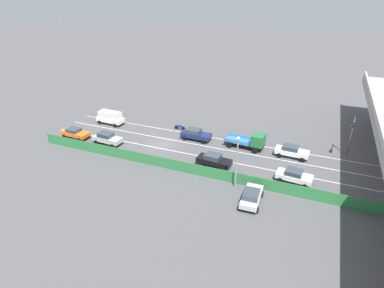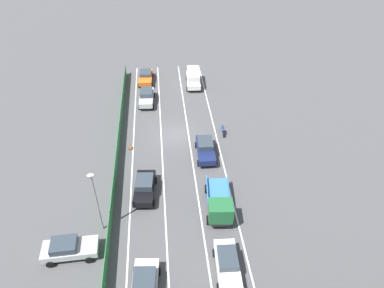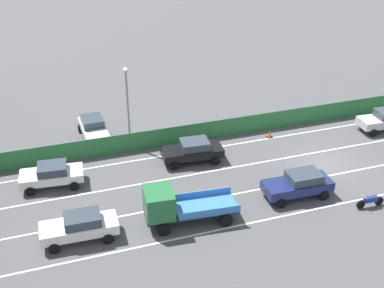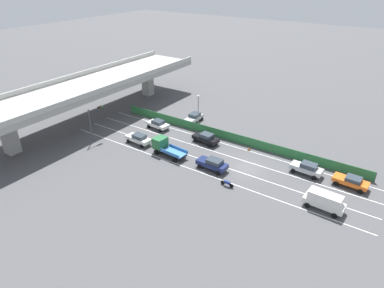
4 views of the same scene
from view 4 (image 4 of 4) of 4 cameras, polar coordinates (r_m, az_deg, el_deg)
ground_plane at (r=49.85m, az=9.25°, el=-4.00°), size 300.00×300.00×0.00m
lane_line_left_edge at (r=48.82m, az=0.06°, el=-4.33°), size 0.14×48.67×0.01m
lane_line_mid_left at (r=51.13m, az=2.06°, el=-2.74°), size 0.14×48.67×0.01m
lane_line_mid_right at (r=53.53m, az=3.89°, el=-1.30°), size 0.14×48.67×0.01m
lane_line_right_edge at (r=56.01m, az=5.55°, el=0.02°), size 0.14×48.67×0.01m
elevated_overpass at (r=66.09m, az=-17.03°, el=9.07°), size 51.02×11.32×7.68m
green_fence at (r=56.91m, az=6.35°, el=1.30°), size 0.10×44.77×1.52m
car_sedan_navy at (r=48.51m, az=3.51°, el=-3.31°), size 2.14×4.60×1.72m
car_hatchback_white at (r=56.17m, az=-9.01°, el=0.93°), size 2.08×4.54×1.68m
car_sedan_white at (r=61.10m, az=-5.79°, el=3.39°), size 2.38×4.36×1.62m
car_taxi_orange at (r=49.49m, az=25.32°, el=-5.69°), size 2.23×4.54×1.52m
car_sedan_black at (r=55.75m, az=2.37°, el=1.06°), size 2.35×4.63×1.68m
car_sedan_silver at (r=50.04m, az=18.86°, el=-3.86°), size 2.15×4.50×1.73m
car_van_white at (r=43.75m, az=21.49°, el=-8.84°), size 2.27×4.83×2.20m
flatbed_truck_blue at (r=52.50m, az=-4.66°, el=-0.37°), size 2.74×5.82×2.47m
motorcycle at (r=45.34m, az=5.95°, el=-6.59°), size 0.60×1.95×0.93m
parked_wagon_silver at (r=63.51m, az=0.34°, el=4.52°), size 4.50×2.20×1.64m
traffic_light at (r=57.98m, az=-16.20°, el=4.34°), size 2.84×0.62×5.70m
street_lamp at (r=59.24m, az=1.07°, el=5.99°), size 0.60×0.36×6.49m
traffic_cone at (r=54.45m, az=9.63°, el=-0.81°), size 0.47×0.47×0.57m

